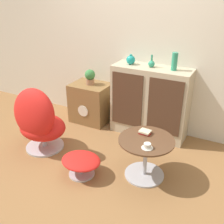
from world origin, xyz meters
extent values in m
plane|color=olive|center=(0.00, 0.00, 0.00)|extent=(12.00, 12.00, 0.00)
cube|color=beige|center=(0.00, 1.37, 1.30)|extent=(6.40, 0.06, 2.60)
cube|color=tan|center=(0.30, 1.15, 0.49)|extent=(1.05, 0.38, 0.98)
cube|color=#472D1E|center=(0.03, 0.96, 0.54)|extent=(0.44, 0.01, 0.75)
cube|color=#472D1E|center=(0.56, 0.96, 0.54)|extent=(0.44, 0.01, 0.75)
cube|color=brown|center=(-0.65, 1.12, 0.30)|extent=(0.58, 0.45, 0.60)
cylinder|color=beige|center=(-0.65, 0.89, 0.25)|extent=(0.17, 0.01, 0.17)
cylinder|color=#B7B7BC|center=(-0.79, 0.16, 0.01)|extent=(0.49, 0.49, 0.02)
cylinder|color=#B7B7BC|center=(-0.79, 0.16, 0.09)|extent=(0.06, 0.06, 0.13)
ellipsoid|color=red|center=(-0.79, 0.16, 0.30)|extent=(0.63, 0.54, 0.29)
ellipsoid|color=red|center=(-0.79, 0.05, 0.55)|extent=(0.63, 0.40, 0.66)
cylinder|color=#B7B7BC|center=(-0.04, -0.08, 0.01)|extent=(0.29, 0.29, 0.02)
cylinder|color=#B7B7BC|center=(-0.04, -0.08, 0.08)|extent=(0.04, 0.04, 0.12)
ellipsoid|color=red|center=(-0.04, -0.08, 0.19)|extent=(0.45, 0.38, 0.09)
cylinder|color=#B7B7BC|center=(0.60, 0.23, 0.01)|extent=(0.44, 0.44, 0.02)
cylinder|color=#B7B7BC|center=(0.60, 0.23, 0.24)|extent=(0.04, 0.04, 0.44)
cylinder|color=brown|center=(0.60, 0.23, 0.46)|extent=(0.60, 0.60, 0.02)
ellipsoid|color=teal|center=(-0.01, 1.15, 1.04)|extent=(0.12, 0.12, 0.12)
cylinder|color=teal|center=(-0.01, 1.15, 1.11)|extent=(0.04, 0.04, 0.02)
ellipsoid|color=#2D8E6B|center=(0.28, 1.15, 1.03)|extent=(0.09, 0.09, 0.09)
cylinder|color=#2D8E6B|center=(0.28, 1.15, 1.10)|extent=(0.03, 0.03, 0.08)
cylinder|color=#2D8E6B|center=(0.58, 1.15, 1.09)|extent=(0.07, 0.07, 0.22)
cylinder|color=#996B4C|center=(-0.65, 1.12, 0.65)|extent=(0.12, 0.12, 0.08)
sphere|color=#387A3D|center=(-0.65, 1.12, 0.75)|extent=(0.15, 0.15, 0.15)
cylinder|color=silver|center=(0.66, 0.08, 0.48)|extent=(0.12, 0.12, 0.01)
cylinder|color=silver|center=(0.66, 0.08, 0.50)|extent=(0.07, 0.07, 0.05)
cube|color=red|center=(0.54, 0.35, 0.48)|extent=(0.13, 0.11, 0.02)
cube|color=beige|center=(0.54, 0.34, 0.50)|extent=(0.13, 0.11, 0.02)
camera|label=1|loc=(1.37, -2.04, 1.94)|focal=42.00mm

